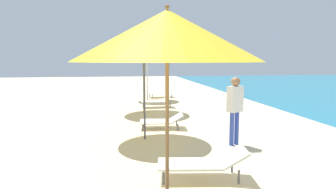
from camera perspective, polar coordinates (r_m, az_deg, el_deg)
The scene contains 9 objects.
umbrella_third at distance 3.50m, azimuth -0.18°, elevation 11.90°, with size 2.35×2.35×2.77m.
lounger_third_shoreside at distance 5.10m, azimuth 7.18°, elevation -13.59°, with size 1.63×0.78×0.55m.
umbrella_fourth at distance 7.21m, azimuth -4.94°, elevation 8.25°, with size 2.27×2.27×2.50m.
lounger_fourth_shoreside at distance 8.59m, azimuth -1.26°, elevation -5.35°, with size 1.39×0.80×0.45m.
umbrella_fifth at distance 10.98m, azimuth -5.10°, elevation 8.59°, with size 2.46×2.46×2.73m.
lounger_fifth_shoreside at distance 12.34m, azimuth -2.18°, elevation -1.17°, with size 1.38×0.67×0.63m.
umbrella_farthest at distance 14.54m, azimuth -4.31°, elevation 9.03°, with size 2.07×2.07×2.92m.
lounger_farthest_shoreside at distance 15.64m, azimuth -1.37°, elevation 0.47°, with size 1.46×0.91×0.58m.
person_walking_far at distance 6.97m, azimuth 13.57°, elevation -1.89°, with size 0.42×0.35×1.69m.
Camera 1 is at (-0.85, 4.42, 2.09)m, focal length 29.71 mm.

